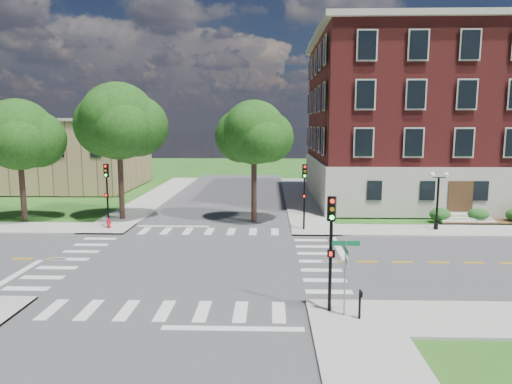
{
  "coord_description": "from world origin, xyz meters",
  "views": [
    {
      "loc": [
        4.39,
        -25.28,
        7.76
      ],
      "look_at": [
        3.47,
        5.49,
        3.2
      ],
      "focal_mm": 32.0,
      "sensor_mm": 36.0,
      "label": 1
    }
  ],
  "objects_px": {
    "street_sign_pole": "(346,263)",
    "fire_hydrant": "(109,223)",
    "push_button_post": "(360,303)",
    "traffic_signal_ne": "(305,188)",
    "traffic_signal_se": "(331,239)",
    "twin_lamp_west": "(438,197)",
    "traffic_signal_nw": "(107,187)"
  },
  "relations": [
    {
      "from": "street_sign_pole",
      "to": "fire_hydrant",
      "type": "relative_size",
      "value": 4.13
    },
    {
      "from": "twin_lamp_west",
      "to": "traffic_signal_nw",
      "type": "bearing_deg",
      "value": -179.49
    },
    {
      "from": "push_button_post",
      "to": "fire_hydrant",
      "type": "height_order",
      "value": "push_button_post"
    },
    {
      "from": "traffic_signal_se",
      "to": "fire_hydrant",
      "type": "xyz_separation_m",
      "value": [
        -14.49,
        14.86,
        -2.72
      ]
    },
    {
      "from": "traffic_signal_ne",
      "to": "fire_hydrant",
      "type": "xyz_separation_m",
      "value": [
        -14.53,
        -0.03,
        -2.72
      ]
    },
    {
      "from": "traffic_signal_se",
      "to": "twin_lamp_west",
      "type": "bearing_deg",
      "value": 57.18
    },
    {
      "from": "twin_lamp_west",
      "to": "fire_hydrant",
      "type": "height_order",
      "value": "twin_lamp_west"
    },
    {
      "from": "traffic_signal_nw",
      "to": "twin_lamp_west",
      "type": "height_order",
      "value": "traffic_signal_nw"
    },
    {
      "from": "twin_lamp_west",
      "to": "street_sign_pole",
      "type": "relative_size",
      "value": 1.36
    },
    {
      "from": "traffic_signal_se",
      "to": "street_sign_pole",
      "type": "height_order",
      "value": "traffic_signal_se"
    },
    {
      "from": "street_sign_pole",
      "to": "push_button_post",
      "type": "xyz_separation_m",
      "value": [
        0.55,
        -0.32,
        -1.51
      ]
    },
    {
      "from": "traffic_signal_ne",
      "to": "traffic_signal_nw",
      "type": "bearing_deg",
      "value": 179.79
    },
    {
      "from": "traffic_signal_se",
      "to": "twin_lamp_west",
      "type": "relative_size",
      "value": 1.13
    },
    {
      "from": "traffic_signal_se",
      "to": "twin_lamp_west",
      "type": "height_order",
      "value": "traffic_signal_se"
    },
    {
      "from": "traffic_signal_se",
      "to": "traffic_signal_ne",
      "type": "xyz_separation_m",
      "value": [
        0.05,
        14.89,
        0.0
      ]
    },
    {
      "from": "push_button_post",
      "to": "fire_hydrant",
      "type": "distance_m",
      "value": 22.06
    },
    {
      "from": "twin_lamp_west",
      "to": "push_button_post",
      "type": "relative_size",
      "value": 3.53
    },
    {
      "from": "traffic_signal_se",
      "to": "traffic_signal_nw",
      "type": "bearing_deg",
      "value": 134.17
    },
    {
      "from": "traffic_signal_nw",
      "to": "push_button_post",
      "type": "distance_m",
      "value": 22.27
    },
    {
      "from": "fire_hydrant",
      "to": "twin_lamp_west",
      "type": "bearing_deg",
      "value": 0.7
    },
    {
      "from": "street_sign_pole",
      "to": "fire_hydrant",
      "type": "bearing_deg",
      "value": 134.48
    },
    {
      "from": "twin_lamp_west",
      "to": "street_sign_pole",
      "type": "bearing_deg",
      "value": -120.64
    },
    {
      "from": "twin_lamp_west",
      "to": "push_button_post",
      "type": "bearing_deg",
      "value": -118.62
    },
    {
      "from": "traffic_signal_nw",
      "to": "twin_lamp_west",
      "type": "relative_size",
      "value": 1.13
    },
    {
      "from": "twin_lamp_west",
      "to": "street_sign_pole",
      "type": "height_order",
      "value": "twin_lamp_west"
    },
    {
      "from": "traffic_signal_ne",
      "to": "street_sign_pole",
      "type": "xyz_separation_m",
      "value": [
        0.49,
        -15.33,
        -0.88
      ]
    },
    {
      "from": "traffic_signal_nw",
      "to": "twin_lamp_west",
      "type": "distance_m",
      "value": 24.3
    },
    {
      "from": "traffic_signal_ne",
      "to": "street_sign_pole",
      "type": "height_order",
      "value": "traffic_signal_ne"
    },
    {
      "from": "traffic_signal_nw",
      "to": "push_button_post",
      "type": "xyz_separation_m",
      "value": [
        15.61,
        -15.7,
        -2.39
      ]
    },
    {
      "from": "traffic_signal_ne",
      "to": "fire_hydrant",
      "type": "height_order",
      "value": "traffic_signal_ne"
    },
    {
      "from": "street_sign_pole",
      "to": "fire_hydrant",
      "type": "xyz_separation_m",
      "value": [
        -15.02,
        15.3,
        -1.84
      ]
    },
    {
      "from": "traffic_signal_ne",
      "to": "traffic_signal_nw",
      "type": "relative_size",
      "value": 1.0
    }
  ]
}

